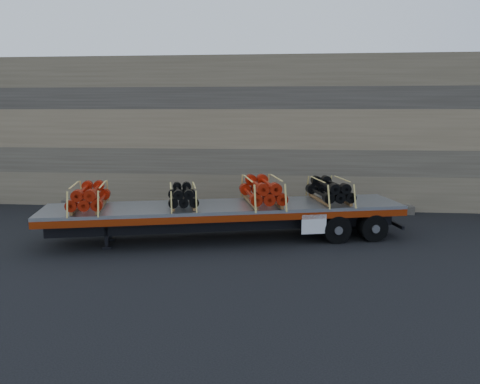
{
  "coord_description": "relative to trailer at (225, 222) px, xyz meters",
  "views": [
    {
      "loc": [
        1.87,
        -16.33,
        4.53
      ],
      "look_at": [
        0.23,
        0.69,
        1.55
      ],
      "focal_mm": 35.0,
      "sensor_mm": 36.0,
      "label": 1
    }
  ],
  "objects": [
    {
      "name": "ground",
      "position": [
        0.2,
        0.27,
        -0.63
      ],
      "size": [
        120.0,
        120.0,
        0.0
      ],
      "primitive_type": "plane",
      "color": "black",
      "rests_on": "ground"
    },
    {
      "name": "rock_wall",
      "position": [
        0.2,
        6.77,
        2.87
      ],
      "size": [
        44.0,
        3.0,
        7.0
      ],
      "primitive_type": "cube",
      "color": "#7A6B54",
      "rests_on": "ground"
    },
    {
      "name": "trailer",
      "position": [
        0.0,
        0.0,
        0.0
      ],
      "size": [
        12.74,
        5.44,
        1.25
      ],
      "primitive_type": null,
      "rotation": [
        0.0,
        0.0,
        0.25
      ],
      "color": "#A2A5AA",
      "rests_on": "ground"
    },
    {
      "name": "bundle_front",
      "position": [
        -4.48,
        -1.15,
        1.03
      ],
      "size": [
        1.66,
        2.48,
        0.8
      ],
      "primitive_type": null,
      "rotation": [
        0.0,
        0.0,
        0.25
      ],
      "color": "#A81B09",
      "rests_on": "trailer"
    },
    {
      "name": "bundle_midfront",
      "position": [
        -1.44,
        -0.37,
        0.98
      ],
      "size": [
        1.45,
        2.16,
        0.7
      ],
      "primitive_type": null,
      "rotation": [
        0.0,
        0.0,
        0.25
      ],
      "color": "black",
      "rests_on": "trailer"
    },
    {
      "name": "bundle_midrear",
      "position": [
        1.29,
        0.33,
        1.07
      ],
      "size": [
        1.84,
        2.75,
        0.89
      ],
      "primitive_type": null,
      "rotation": [
        0.0,
        0.0,
        0.25
      ],
      "color": "#A81B09",
      "rests_on": "trailer"
    },
    {
      "name": "bundle_rear",
      "position": [
        3.72,
        0.95,
        1.03
      ],
      "size": [
        1.65,
        2.46,
        0.8
      ],
      "primitive_type": null,
      "rotation": [
        0.0,
        0.0,
        0.25
      ],
      "color": "black",
      "rests_on": "trailer"
    }
  ]
}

